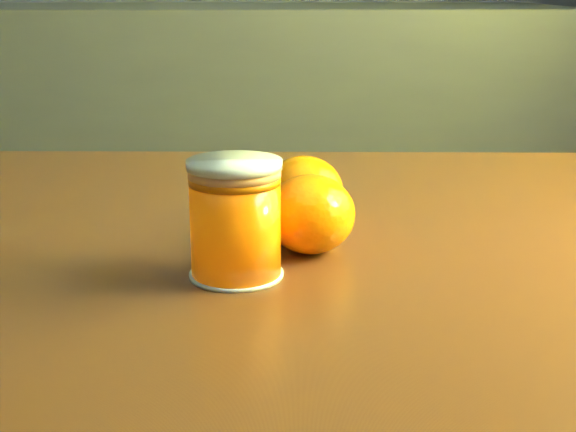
{
  "coord_description": "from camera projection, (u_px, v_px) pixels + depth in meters",
  "views": [
    {
      "loc": [
        0.84,
        -0.65,
        0.96
      ],
      "look_at": [
        0.85,
        -0.08,
        0.79
      ],
      "focal_mm": 50.0,
      "sensor_mm": 36.0,
      "label": 1
    }
  ],
  "objects": [
    {
      "name": "orange_back",
      "position": [
        304.0,
        190.0,
        0.72
      ],
      "size": [
        0.09,
        0.09,
        0.06
      ],
      "primitive_type": "ellipsoid",
      "rotation": [
        0.0,
        0.0,
        -0.31
      ],
      "color": "orange",
      "rests_on": "table"
    },
    {
      "name": "orange_front",
      "position": [
        310.0,
        214.0,
        0.65
      ],
      "size": [
        0.1,
        0.1,
        0.06
      ],
      "primitive_type": "ellipsoid",
      "rotation": [
        0.0,
        0.0,
        0.4
      ],
      "color": "orange",
      "rests_on": "table"
    },
    {
      "name": "table",
      "position": [
        334.0,
        336.0,
        0.72
      ],
      "size": [
        1.02,
        0.73,
        0.75
      ],
      "rotation": [
        0.0,
        0.0,
        -0.03
      ],
      "color": "#572F15",
      "rests_on": "ground"
    },
    {
      "name": "juice_glass",
      "position": [
        235.0,
        220.0,
        0.59
      ],
      "size": [
        0.07,
        0.07,
        0.09
      ],
      "rotation": [
        0.0,
        0.0,
        -0.08
      ],
      "color": "#FF6705",
      "rests_on": "table"
    }
  ]
}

